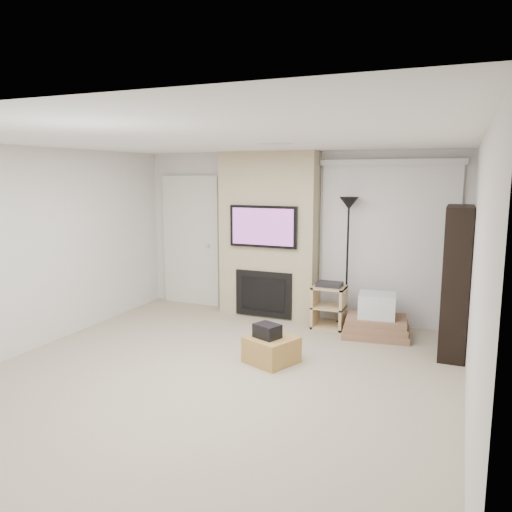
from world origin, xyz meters
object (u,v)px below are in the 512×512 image
at_px(box_stack, 376,320).
at_px(bookshelf, 456,282).
at_px(av_stand, 329,304).
at_px(ottoman, 271,350).
at_px(floor_lamp, 348,225).

height_order(box_stack, bookshelf, bookshelf).
relative_size(av_stand, bookshelf, 0.37).
xyz_separation_m(av_stand, bookshelf, (1.65, -0.47, 0.55)).
relative_size(av_stand, box_stack, 0.70).
bearing_deg(ottoman, box_stack, 56.19).
height_order(ottoman, bookshelf, bookshelf).
bearing_deg(floor_lamp, av_stand, -127.34).
height_order(ottoman, av_stand, av_stand).
xyz_separation_m(ottoman, bookshelf, (1.93, 1.10, 0.75)).
relative_size(box_stack, bookshelf, 0.52).
distance_m(ottoman, box_stack, 1.74).
height_order(ottoman, box_stack, box_stack).
distance_m(box_stack, bookshelf, 1.23).
bearing_deg(box_stack, bookshelf, -19.47).
height_order(floor_lamp, av_stand, floor_lamp).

